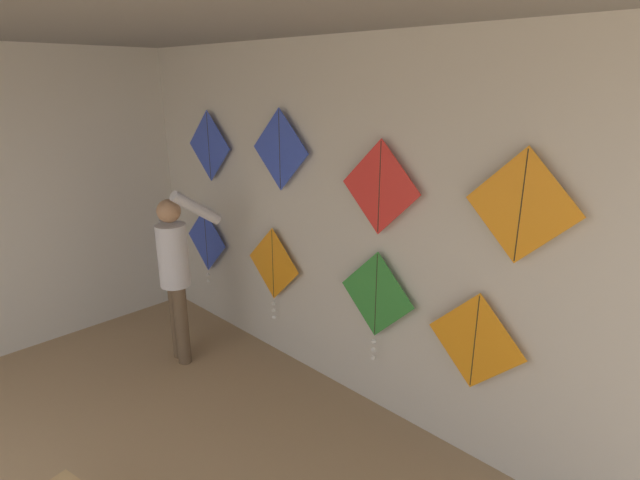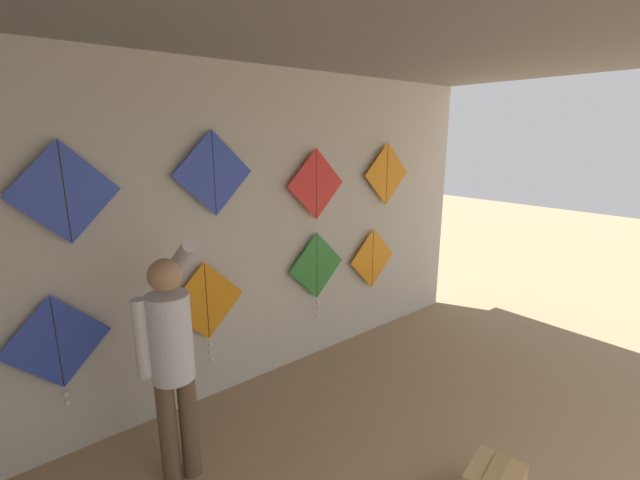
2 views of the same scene
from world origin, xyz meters
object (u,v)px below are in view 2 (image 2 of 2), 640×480
kite_7 (387,174)px  kite_2 (317,269)px  kite_6 (316,184)px  kite_0 (57,345)px  shopkeeper (171,352)px  kite_3 (372,258)px  kite_1 (207,305)px  kite_4 (65,193)px  kite_5 (214,173)px

kite_7 → kite_2: bearing=-180.0°
kite_6 → kite_0: bearing=-180.0°
kite_6 → shopkeeper: bearing=-159.0°
kite_3 → kite_6: bearing=180.0°
kite_1 → kite_2: kite_2 is taller
kite_6 → kite_7: size_ratio=1.00×
kite_1 → kite_0: bearing=180.0°
kite_0 → kite_7: kite_7 is taller
kite_0 → kite_4: bearing=0.2°
kite_3 → kite_6: size_ratio=1.00×
kite_1 → kite_3: kite_1 is taller
shopkeeper → kite_1: 0.86m
kite_3 → kite_7: (0.18, 0.00, 0.92)m
kite_4 → kite_5: bearing=0.0°
kite_6 → kite_7: kite_7 is taller
kite_3 → kite_4: kite_4 is taller
kite_2 → kite_7: size_ratio=1.31×
kite_3 → kite_4: 3.03m
kite_2 → kite_6: bearing=172.4°
shopkeeper → kite_2: (1.72, 0.66, 0.03)m
kite_1 → kite_4: kite_4 is taller
kite_4 → kite_7: bearing=0.0°
kite_6 → kite_7: 0.99m
kite_0 → kite_5: size_ratio=1.20×
kite_0 → kite_4: (0.17, 0.00, 1.01)m
kite_0 → kite_7: size_ratio=1.20×
kite_0 → kite_4: size_ratio=1.20×
kite_3 → kite_5: 2.11m
kite_3 → kite_5: bearing=180.0°
kite_3 → kite_4: size_ratio=1.00×
kite_1 → kite_3: size_ratio=1.31×
kite_3 → kite_5: kite_5 is taller
kite_2 → kite_7: bearing=0.0°
kite_2 → kite_5: 1.44m
kite_4 → kite_3: bearing=0.0°
shopkeeper → kite_7: bearing=24.9°
kite_2 → kite_4: kite_4 is taller
shopkeeper → kite_5: kite_5 is taller
kite_3 → kite_5: size_ratio=1.00×
kite_3 → kite_4: (-2.87, 0.00, 0.98)m
shopkeeper → kite_2: shopkeeper is taller
kite_4 → kite_6: kite_4 is taller
kite_2 → kite_5: bearing=180.0°
kite_1 → kite_7: size_ratio=1.31×
shopkeeper → kite_7: kite_7 is taller
kite_6 → kite_3: bearing=0.0°
kite_2 → kite_5: (-1.04, 0.00, 1.00)m
shopkeeper → kite_5: (0.68, 0.66, 1.03)m
shopkeeper → kite_4: bearing=129.1°
kite_0 → kite_2: size_ratio=0.92×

